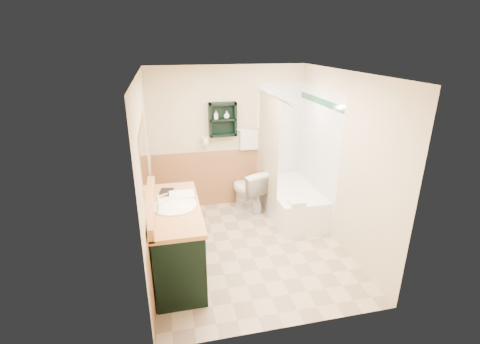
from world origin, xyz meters
The scene contains 25 objects.
floor centered at (0.00, 0.00, 0.00)m, with size 3.00×3.00×0.00m, color #C4AC8F.
back_wall centered at (0.00, 1.52, 1.20)m, with size 2.60×0.04×2.40m, color beige.
left_wall centered at (-1.32, 0.00, 1.20)m, with size 0.04×3.00×2.40m, color beige.
right_wall centered at (1.32, 0.00, 1.20)m, with size 0.04×3.00×2.40m, color beige.
ceiling centered at (0.00, 0.00, 2.42)m, with size 2.60×3.00×0.04m, color white.
wainscot_left centered at (-1.29, 0.00, 0.50)m, with size 2.98×2.98×1.00m, color #B27648, non-canonical shape.
wainscot_back centered at (0.00, 1.49, 0.50)m, with size 2.58×2.58×1.00m, color #B27648, non-canonical shape.
mirror_frame centered at (-1.27, -0.55, 1.50)m, with size 1.30×1.30×1.00m, color olive, non-canonical shape.
mirror_glass centered at (-1.27, -0.55, 1.50)m, with size 1.20×1.20×0.90m, color white, non-canonical shape.
tile_right centered at (1.28, 0.75, 1.05)m, with size 1.50×1.50×2.10m, color white, non-canonical shape.
tile_back centered at (1.03, 1.48, 1.05)m, with size 0.95×0.95×2.10m, color white, non-canonical shape.
tile_accent centered at (1.27, 0.75, 1.90)m, with size 1.50×1.50×0.10m, color #14482D, non-canonical shape.
wall_shelf centered at (-0.10, 1.41, 1.55)m, with size 0.45×0.15×0.55m, color black.
hair_dryer centered at (-0.40, 1.43, 1.20)m, with size 0.10×0.24×0.18m, color silver, non-canonical shape.
towel_bar centered at (0.35, 1.45, 1.35)m, with size 0.40×0.06×0.40m, color silver, non-canonical shape.
curtain_rod centered at (0.53, 0.75, 2.00)m, with size 0.03×0.03×1.60m, color silver.
shower_curtain centered at (0.53, 0.92, 1.15)m, with size 1.05×1.05×1.70m, color #C6B795, non-canonical shape.
vanity centered at (-0.99, -0.33, 0.46)m, with size 0.59×1.46×0.92m, color black.
bathtub centered at (0.93, 0.84, 0.25)m, with size 0.76×1.50×0.51m, color white.
toilet centered at (0.27, 1.14, 0.37)m, with size 0.42×0.75×0.74m, color white.
counter_towel centered at (-0.89, -0.07, 0.94)m, with size 0.31×0.24×0.04m, color silver.
vanity_book centered at (-1.16, 0.11, 1.04)m, with size 0.17×0.02×0.23m, color black.
tub_towel centered at (0.76, 0.17, 0.54)m, with size 0.22×0.18×0.07m, color silver.
soap_bottle_a centered at (-0.21, 1.40, 1.60)m, with size 0.06×0.13×0.06m, color white.
soap_bottle_b centered at (-0.04, 1.40, 1.61)m, with size 0.09×0.12×0.09m, color white.
Camera 1 is at (-1.05, -4.09, 2.77)m, focal length 26.00 mm.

